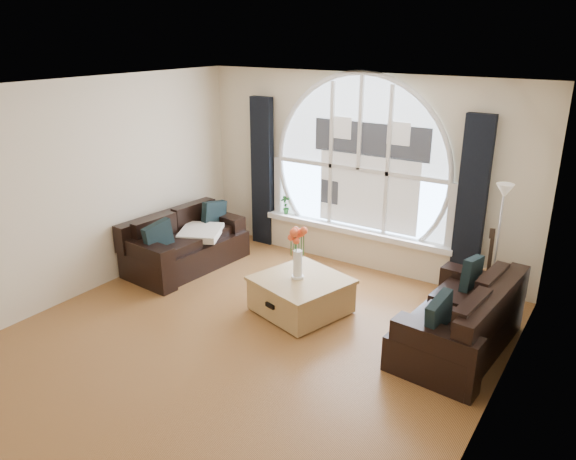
# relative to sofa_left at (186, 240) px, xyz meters

# --- Properties ---
(ground) EXTENTS (5.00, 5.50, 0.01)m
(ground) POSITION_rel_sofa_left_xyz_m (1.96, -1.25, -0.40)
(ground) COLOR brown
(ground) RESTS_ON ground
(ceiling) EXTENTS (5.00, 5.50, 0.01)m
(ceiling) POSITION_rel_sofa_left_xyz_m (1.96, -1.25, 2.30)
(ceiling) COLOR silver
(ceiling) RESTS_ON ground
(wall_back) EXTENTS (5.00, 0.01, 2.70)m
(wall_back) POSITION_rel_sofa_left_xyz_m (1.96, 1.50, 0.95)
(wall_back) COLOR beige
(wall_back) RESTS_ON ground
(wall_left) EXTENTS (0.01, 5.50, 2.70)m
(wall_left) POSITION_rel_sofa_left_xyz_m (-0.54, -1.25, 0.95)
(wall_left) COLOR beige
(wall_left) RESTS_ON ground
(wall_right) EXTENTS (0.01, 5.50, 2.70)m
(wall_right) POSITION_rel_sofa_left_xyz_m (4.46, -1.25, 0.95)
(wall_right) COLOR beige
(wall_right) RESTS_ON ground
(attic_slope) EXTENTS (0.92, 5.50, 0.72)m
(attic_slope) POSITION_rel_sofa_left_xyz_m (4.16, -1.25, 1.95)
(attic_slope) COLOR silver
(attic_slope) RESTS_ON ground
(arched_window) EXTENTS (2.60, 0.06, 2.15)m
(arched_window) POSITION_rel_sofa_left_xyz_m (1.96, 1.47, 1.23)
(arched_window) COLOR silver
(arched_window) RESTS_ON wall_back
(window_sill) EXTENTS (2.90, 0.22, 0.08)m
(window_sill) POSITION_rel_sofa_left_xyz_m (1.96, 1.40, 0.11)
(window_sill) COLOR white
(window_sill) RESTS_ON wall_back
(window_frame) EXTENTS (2.76, 0.08, 2.15)m
(window_frame) POSITION_rel_sofa_left_xyz_m (1.96, 1.44, 1.23)
(window_frame) COLOR white
(window_frame) RESTS_ON wall_back
(neighbor_house) EXTENTS (1.70, 0.02, 1.50)m
(neighbor_house) POSITION_rel_sofa_left_xyz_m (2.11, 1.46, 1.10)
(neighbor_house) COLOR silver
(neighbor_house) RESTS_ON wall_back
(curtain_left) EXTENTS (0.35, 0.12, 2.30)m
(curtain_left) POSITION_rel_sofa_left_xyz_m (0.36, 1.38, 0.75)
(curtain_left) COLOR black
(curtain_left) RESTS_ON ground
(curtain_right) EXTENTS (0.35, 0.12, 2.30)m
(curtain_right) POSITION_rel_sofa_left_xyz_m (3.56, 1.38, 0.75)
(curtain_right) COLOR black
(curtain_right) RESTS_ON ground
(sofa_left) EXTENTS (1.01, 1.80, 0.77)m
(sofa_left) POSITION_rel_sofa_left_xyz_m (0.00, 0.00, 0.00)
(sofa_left) COLOR black
(sofa_left) RESTS_ON ground
(sofa_right) EXTENTS (1.01, 1.79, 0.77)m
(sofa_right) POSITION_rel_sofa_left_xyz_m (3.92, -0.06, 0.00)
(sofa_right) COLOR black
(sofa_right) RESTS_ON ground
(coffee_chest) EXTENTS (1.21, 1.21, 0.48)m
(coffee_chest) POSITION_rel_sofa_left_xyz_m (2.10, -0.27, -0.16)
(coffee_chest) COLOR #A3804A
(coffee_chest) RESTS_ON ground
(throw_blanket) EXTENTS (0.73, 0.73, 0.10)m
(throw_blanket) POSITION_rel_sofa_left_xyz_m (0.15, 0.15, 0.10)
(throw_blanket) COLOR silver
(throw_blanket) RESTS_ON sofa_left
(vase_flowers) EXTENTS (0.24, 0.24, 0.70)m
(vase_flowers) POSITION_rel_sofa_left_xyz_m (2.05, -0.27, 0.43)
(vase_flowers) COLOR white
(vase_flowers) RESTS_ON coffee_chest
(floor_lamp) EXTENTS (0.24, 0.24, 1.60)m
(floor_lamp) POSITION_rel_sofa_left_xyz_m (4.01, 0.99, 0.40)
(floor_lamp) COLOR #B2B2B2
(floor_lamp) RESTS_ON ground
(guitar) EXTENTS (0.41, 0.32, 1.06)m
(guitar) POSITION_rel_sofa_left_xyz_m (3.94, 1.08, 0.13)
(guitar) COLOR brown
(guitar) RESTS_ON ground
(potted_plant) EXTENTS (0.19, 0.15, 0.31)m
(potted_plant) POSITION_rel_sofa_left_xyz_m (0.78, 1.40, 0.30)
(potted_plant) COLOR #1E6023
(potted_plant) RESTS_ON window_sill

